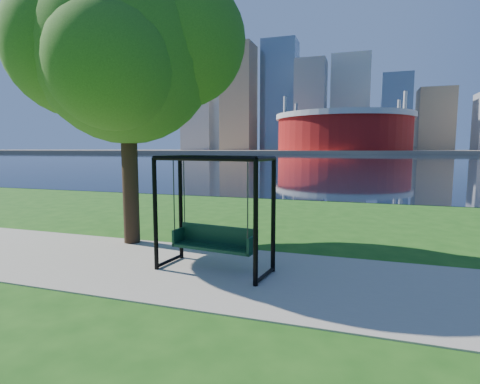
% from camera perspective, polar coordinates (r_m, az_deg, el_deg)
% --- Properties ---
extents(ground, '(900.00, 900.00, 0.00)m').
position_cam_1_polar(ground, '(8.86, 0.81, -11.53)').
color(ground, '#1E5114').
rests_on(ground, ground).
extents(path, '(120.00, 4.00, 0.03)m').
position_cam_1_polar(path, '(8.41, -0.24, -12.44)').
color(path, '#9E937F').
rests_on(path, ground).
extents(river, '(900.00, 180.00, 0.02)m').
position_cam_1_polar(river, '(110.10, 16.97, 4.83)').
color(river, black).
rests_on(river, ground).
extents(far_bank, '(900.00, 228.00, 2.00)m').
position_cam_1_polar(far_bank, '(314.05, 17.86, 5.91)').
color(far_bank, '#937F60').
rests_on(far_bank, ground).
extents(stadium, '(83.00, 83.00, 32.00)m').
position_cam_1_polar(stadium, '(243.63, 15.45, 9.01)').
color(stadium, maroon).
rests_on(stadium, far_bank).
extents(skyline, '(392.00, 66.00, 96.50)m').
position_cam_1_polar(skyline, '(329.18, 17.34, 12.03)').
color(skyline, gray).
rests_on(skyline, far_bank).
extents(swing, '(2.66, 1.41, 2.61)m').
position_cam_1_polar(swing, '(8.38, -3.91, -3.71)').
color(swing, black).
rests_on(swing, ground).
extents(park_tree, '(6.40, 5.78, 7.95)m').
position_cam_1_polar(park_tree, '(11.64, -17.05, 20.06)').
color(park_tree, black).
rests_on(park_tree, ground).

